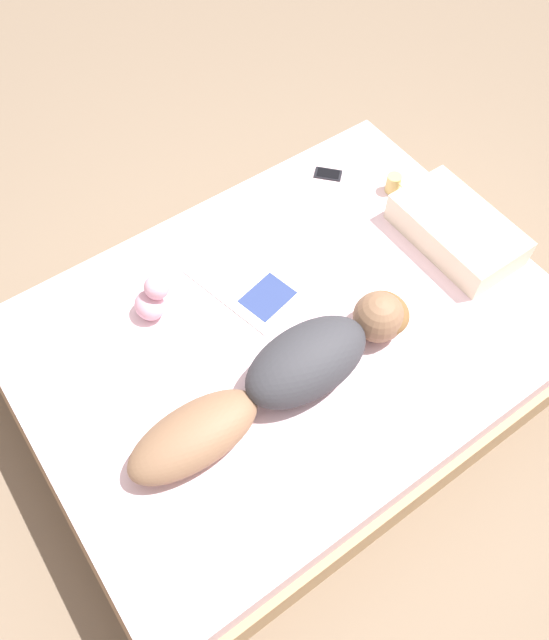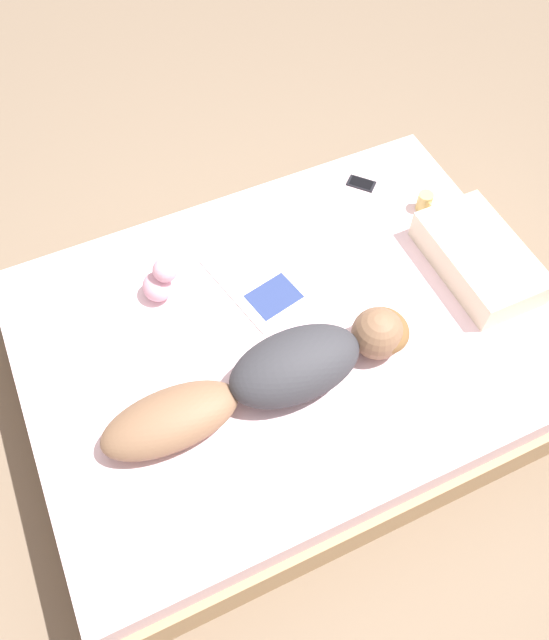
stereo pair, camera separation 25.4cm
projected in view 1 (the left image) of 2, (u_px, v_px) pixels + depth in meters
name	position (u px, v px, depth m)	size (l,w,h in m)	color
ground_plane	(287.00, 376.00, 2.97)	(12.00, 12.00, 0.00)	#7A6651
bed	(288.00, 353.00, 2.78)	(1.65, 2.23, 0.46)	tan
person	(290.00, 373.00, 2.35)	(0.30, 1.25, 0.23)	brown
open_magazine	(247.00, 282.00, 2.70)	(0.55, 0.40, 0.01)	white
coffee_mug	(394.00, 183.00, 2.96)	(0.10, 0.07, 0.09)	tan
cell_phone	(328.00, 174.00, 3.05)	(0.15, 0.14, 0.01)	black
plush_toy	(152.00, 299.00, 2.55)	(0.14, 0.16, 0.20)	#DB9EB2
pillow	(457.00, 230.00, 2.77)	(0.58, 0.33, 0.14)	beige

